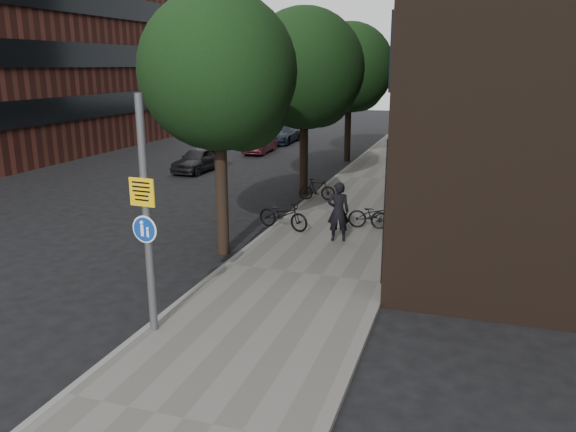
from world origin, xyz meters
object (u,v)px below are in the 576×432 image
at_px(pedestrian, 338,212).
at_px(parked_bike_facade_near, 375,215).
at_px(parked_car_near, 199,159).
at_px(signpost, 147,217).

height_order(pedestrian, parked_bike_facade_near, pedestrian).
bearing_deg(parked_car_near, pedestrian, -40.37).
bearing_deg(signpost, parked_car_near, 118.46).
distance_m(parked_bike_facade_near, parked_car_near, 13.47).
distance_m(signpost, pedestrian, 7.67).
bearing_deg(parked_car_near, signpost, -61.29).
xyz_separation_m(signpost, parked_car_near, (-7.53, 17.06, -1.93)).
height_order(parked_bike_facade_near, parked_car_near, parked_car_near).
distance_m(signpost, parked_car_near, 18.75).
xyz_separation_m(pedestrian, parked_bike_facade_near, (0.89, 1.68, -0.46)).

